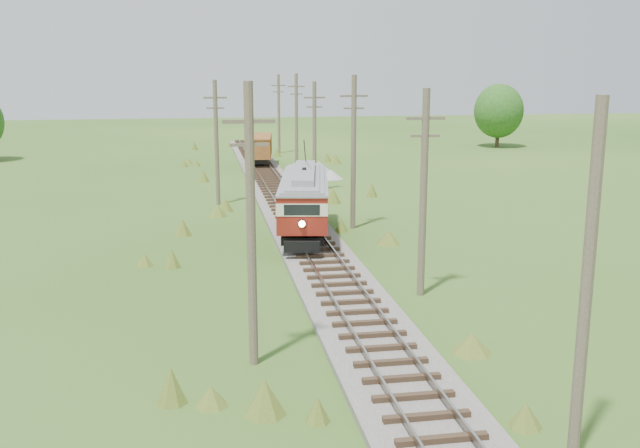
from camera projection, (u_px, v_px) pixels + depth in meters
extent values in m
cube|color=#605B54|center=(293.00, 218.00, 44.94)|extent=(3.60, 96.00, 0.25)
cube|color=#726659|center=(282.00, 213.00, 44.74)|extent=(0.08, 96.00, 0.17)
cube|color=#726659|center=(304.00, 212.00, 44.98)|extent=(0.08, 96.00, 0.17)
cube|color=#2D2116|center=(293.00, 215.00, 44.89)|extent=(2.40, 96.00, 0.16)
cube|color=black|center=(305.00, 221.00, 40.01)|extent=(3.76, 10.09, 0.40)
cube|color=maroon|center=(304.00, 205.00, 39.82)|extent=(4.28, 11.00, 0.98)
cube|color=#EFE7C3|center=(304.00, 191.00, 39.64)|extent=(4.31, 11.05, 0.63)
cube|color=black|center=(304.00, 191.00, 39.64)|extent=(4.26, 10.58, 0.49)
cube|color=maroon|center=(304.00, 183.00, 39.55)|extent=(4.28, 11.00, 0.27)
cube|color=gray|center=(304.00, 178.00, 39.49)|extent=(4.35, 11.11, 0.34)
cube|color=gray|center=(304.00, 173.00, 39.42)|extent=(2.47, 8.12, 0.36)
sphere|color=#FFF2BF|center=(302.00, 224.00, 34.47)|extent=(0.32, 0.32, 0.32)
cylinder|color=black|center=(305.00, 151.00, 40.78)|extent=(0.76, 4.11, 1.72)
cylinder|color=black|center=(290.00, 239.00, 36.05)|extent=(0.23, 0.72, 0.72)
cylinder|color=black|center=(316.00, 239.00, 36.05)|extent=(0.23, 0.72, 0.72)
cylinder|color=black|center=(295.00, 208.00, 43.98)|extent=(0.23, 0.72, 0.72)
cylinder|color=black|center=(317.00, 208.00, 43.98)|extent=(0.23, 0.72, 0.72)
cube|color=black|center=(259.00, 158.00, 69.05)|extent=(2.60, 6.65, 0.45)
cube|color=brown|center=(259.00, 146.00, 68.80)|extent=(3.15, 7.42, 1.80)
cube|color=brown|center=(259.00, 136.00, 68.60)|extent=(3.21, 7.57, 0.11)
cylinder|color=black|center=(251.00, 160.00, 66.89)|extent=(0.19, 0.73, 0.72)
cylinder|color=black|center=(265.00, 160.00, 66.96)|extent=(0.19, 0.73, 0.72)
cylinder|color=black|center=(253.00, 155.00, 71.11)|extent=(0.19, 0.73, 0.72)
cylinder|color=black|center=(266.00, 155.00, 71.18)|extent=(0.19, 0.73, 0.72)
cone|color=gray|center=(318.00, 169.00, 62.40)|extent=(3.68, 3.68, 1.38)
cone|color=gray|center=(331.00, 174.00, 61.50)|extent=(2.07, 2.07, 0.80)
cylinder|color=brown|center=(587.00, 286.00, 16.61)|extent=(0.30, 0.30, 8.80)
cylinder|color=brown|center=(423.00, 195.00, 29.18)|extent=(0.30, 0.30, 8.60)
cube|color=brown|center=(426.00, 118.00, 28.51)|extent=(1.60, 0.12, 0.12)
cube|color=brown|center=(425.00, 136.00, 28.66)|extent=(1.20, 0.10, 0.10)
cylinder|color=brown|center=(353.00, 153.00, 41.64)|extent=(0.30, 0.30, 9.00)
cube|color=brown|center=(354.00, 96.00, 40.93)|extent=(1.60, 0.12, 0.12)
cube|color=brown|center=(354.00, 108.00, 41.08)|extent=(1.20, 0.10, 0.10)
cylinder|color=brown|center=(314.00, 138.00, 54.19)|extent=(0.30, 0.30, 8.40)
cube|color=brown|center=(314.00, 98.00, 53.54)|extent=(1.60, 0.12, 0.12)
cube|color=brown|center=(314.00, 107.00, 53.69)|extent=(1.20, 0.10, 0.10)
cylinder|color=brown|center=(296.00, 122.00, 66.72)|extent=(0.30, 0.30, 8.90)
cube|color=brown|center=(296.00, 86.00, 66.02)|extent=(1.60, 0.12, 0.12)
cube|color=brown|center=(296.00, 94.00, 66.17)|extent=(1.20, 0.10, 0.10)
cylinder|color=brown|center=(279.00, 114.00, 79.22)|extent=(0.30, 0.30, 8.70)
cube|color=brown|center=(278.00, 85.00, 78.55)|extent=(1.60, 0.12, 0.12)
cube|color=brown|center=(279.00, 92.00, 78.70)|extent=(1.20, 0.10, 0.10)
cylinder|color=brown|center=(251.00, 228.00, 22.13)|extent=(0.30, 0.30, 9.00)
cube|color=brown|center=(249.00, 121.00, 21.42)|extent=(1.60, 0.12, 0.12)
cube|color=brown|center=(249.00, 145.00, 21.57)|extent=(1.20, 0.10, 0.10)
cylinder|color=brown|center=(217.00, 143.00, 49.08)|extent=(0.30, 0.30, 8.60)
cube|color=brown|center=(215.00, 98.00, 48.42)|extent=(1.60, 0.12, 0.12)
cube|color=brown|center=(215.00, 108.00, 48.57)|extent=(1.20, 0.10, 0.10)
cylinder|color=#38281C|center=(497.00, 137.00, 86.21)|extent=(0.50, 0.50, 2.52)
ellipsoid|color=#224715|center=(499.00, 111.00, 85.55)|extent=(5.88, 5.88, 6.47)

